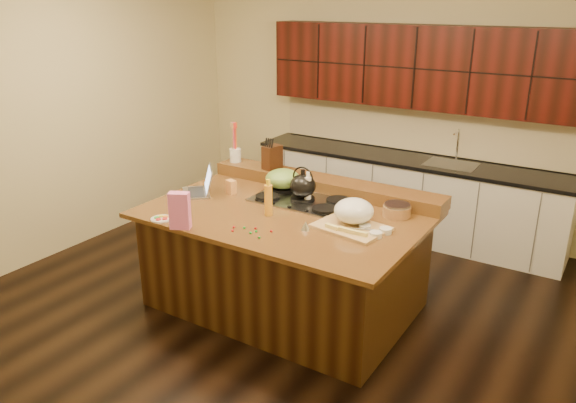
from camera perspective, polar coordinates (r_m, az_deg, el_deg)
The scene contains 30 objects.
room at distance 4.76m, azimuth -0.32°, elevation 3.78°, with size 5.52×5.02×2.72m.
island at distance 5.08m, azimuth -0.30°, elevation -5.85°, with size 2.40×1.60×0.92m.
back_ledge at distance 5.45m, azimuth 3.66°, elevation 1.79°, with size 2.40×0.30×0.12m, color black.
cooktop at distance 5.13m, azimuth 1.49°, elevation 0.14°, with size 0.92×0.52×0.05m.
back_counter at distance 6.67m, azimuth 12.32°, elevation 4.84°, with size 3.70×0.66×2.40m.
kettle at distance 5.09m, azimuth 1.51°, elevation 1.59°, with size 0.24×0.24×0.22m, color black.
green_bowl at distance 5.35m, azimuth -0.54°, elevation 2.34°, with size 0.33×0.33×0.18m, color olive.
laptop at distance 5.40m, azimuth -8.75°, elevation 1.51°, with size 0.46×0.46×0.25m.
oil_bottle at distance 4.78m, azimuth -2.00°, elevation 0.14°, with size 0.07×0.07×0.27m, color #F4A82B.
vinegar_bottle at distance 5.06m, azimuth 2.03°, elevation 1.13°, with size 0.06×0.06×0.25m, color silver.
wooden_tray at distance 4.59m, azimuth 6.63°, elevation -1.32°, with size 0.62×0.49×0.23m.
ramekin_a at distance 4.43m, azimuth 8.91°, elevation -3.35°, with size 0.10×0.10×0.04m, color white.
ramekin_b at distance 4.52m, azimuth 9.88°, elevation -2.94°, with size 0.10×0.10×0.04m, color white.
ramekin_c at distance 4.55m, azimuth 7.80°, elevation -2.62°, with size 0.10×0.10×0.04m, color white.
strainer_bowl at distance 4.88m, azimuth 10.99°, elevation -0.95°, with size 0.24×0.24×0.09m, color #996B3F.
kitchen_timer at distance 4.52m, azimuth 1.80°, elevation -2.46°, with size 0.08×0.08×0.07m, color silver.
pink_bag at distance 4.59m, azimuth -10.94°, elevation -0.91°, with size 0.16×0.09×0.30m, color pink.
candy_plate at distance 4.85m, azimuth -12.73°, elevation -1.73°, with size 0.18×0.18×0.01m, color white.
package_box at distance 5.36m, azimuth -5.82°, elevation 1.49°, with size 0.09×0.07×0.13m, color #E59A50.
utensil_crock at distance 5.97m, azimuth -5.37°, elevation 4.70°, with size 0.12×0.12×0.14m, color white.
knife_block at distance 5.69m, azimuth -1.62°, elevation 4.52°, with size 0.12×0.19×0.24m, color black.
gumdrop_0 at distance 4.48m, azimuth -1.72°, elevation -3.03°, with size 0.02×0.02×0.02m, color red.
gumdrop_1 at distance 4.48m, azimuth -3.26°, elevation -3.03°, with size 0.02×0.02×0.02m, color #198C26.
gumdrop_2 at distance 4.54m, azimuth -3.32°, elevation -2.73°, with size 0.02×0.02×0.02m, color red.
gumdrop_3 at distance 4.37m, azimuth -2.94°, elevation -3.67°, with size 0.02×0.02×0.02m, color #198C26.
gumdrop_4 at distance 4.51m, azimuth -5.66°, elevation -2.95°, with size 0.02×0.02×0.02m, color red.
gumdrop_5 at distance 4.55m, azimuth -4.46°, elevation -2.67°, with size 0.02×0.02×0.02m, color #198C26.
gumdrop_6 at distance 4.57m, azimuth -5.52°, elevation -2.61°, with size 0.02×0.02×0.02m, color red.
gumdrop_7 at distance 4.46m, azimuth -3.83°, elevation -3.19°, with size 0.02×0.02×0.02m, color #198C26.
gumdrop_8 at distance 4.37m, azimuth -3.00°, elevation -3.63°, with size 0.02×0.02×0.02m, color red.
Camera 1 is at (2.46, -3.84, 2.69)m, focal length 35.00 mm.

